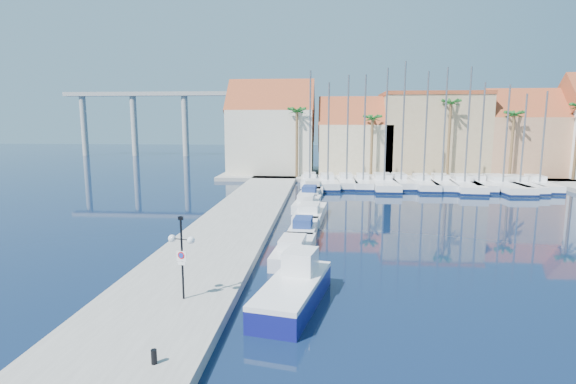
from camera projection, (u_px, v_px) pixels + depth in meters
The scene contains 34 objects.
ground at pixel (372, 309), 19.51m from camera, with size 260.00×260.00×0.00m, color #081731.
quay_west at pixel (232, 227), 33.50m from camera, with size 6.00×77.00×0.50m, color gray.
shore_north at pixel (408, 174), 65.88m from camera, with size 54.00×16.00×0.50m, color gray.
lamp_post at pixel (182, 245), 19.02m from camera, with size 1.22×0.53×3.65m.
bollard at pixel (154, 357), 14.18m from camera, with size 0.19×0.19×0.48m, color black.
fishing_boat at pixel (294, 289), 19.90m from camera, with size 3.37×6.63×2.21m.
motorboat_west_0 at pixel (294, 250), 26.72m from camera, with size 2.48×6.25×1.40m.
motorboat_west_1 at pixel (304, 228), 31.94m from camera, with size 2.07×5.66×1.40m.
motorboat_west_2 at pixel (310, 213), 37.31m from camera, with size 2.71×6.93×1.40m.
motorboat_west_3 at pixel (307, 203), 41.66m from camera, with size 2.56×6.48×1.40m.
motorboat_west_4 at pixel (310, 193), 47.16m from camera, with size 2.34×6.25×1.40m.
motorboat_west_5 at pixel (313, 187), 52.01m from camera, with size 2.42×7.29×1.40m.
sailboat_0 at pixel (310, 181), 55.50m from camera, with size 2.53×8.43×13.95m.
sailboat_1 at pixel (327, 182), 54.96m from camera, with size 2.92×8.90×12.52m.
sailboat_2 at pixel (346, 182), 55.28m from camera, with size 2.58×8.25×13.41m.
sailboat_3 at pixel (363, 182), 54.88m from camera, with size 2.33×8.15×13.40m.
sailboat_4 at pixel (383, 183), 54.55m from camera, with size 2.99×11.06×14.11m.
sailboat_5 at pixel (400, 182), 55.08m from camera, with size 2.68×8.27×14.95m.
sailboat_6 at pixel (422, 183), 54.11m from camera, with size 2.48×9.30×13.71m.
sailboat_7 at pixel (441, 183), 54.20m from camera, with size 3.35×9.72×14.16m.
sailboat_8 at pixel (463, 184), 53.47m from camera, with size 3.70×11.42×14.14m.
sailboat_9 at pixel (477, 184), 53.74m from camera, with size 2.87×9.09×12.44m.
sailboat_10 at pixel (500, 185), 53.16m from camera, with size 3.81×12.00×12.12m.
sailboat_11 at pixel (517, 185), 52.94m from camera, with size 3.07×9.98×11.10m.
sailboat_12 at pixel (537, 184), 53.26m from camera, with size 2.97×9.30×11.40m.
building_0 at pixel (272, 131), 65.55m from camera, with size 12.30×9.00×13.50m.
building_1 at pixel (354, 140), 64.76m from camera, with size 10.30×8.00×11.00m.
building_2 at pixel (431, 133), 64.68m from camera, with size 14.20×10.20×11.50m.
building_3 at pixel (520, 137), 62.77m from camera, with size 10.30×8.00×12.00m.
palm_0 at pixel (297, 113), 59.90m from camera, with size 2.60×2.60×10.15m.
palm_1 at pixel (372, 120), 59.22m from camera, with size 2.60×2.60×9.15m.
palm_2 at pixel (451, 105), 58.10m from camera, with size 2.60×2.60×11.15m.
palm_3 at pixel (514, 116), 57.66m from camera, with size 2.60×2.60×9.65m.
viaduct at pixel (163, 111), 101.80m from camera, with size 48.00×2.20×14.45m.
Camera 1 is at (-2.11, -18.70, 8.13)m, focal length 28.00 mm.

